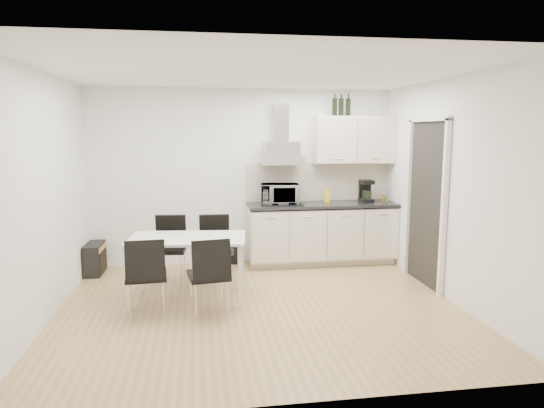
% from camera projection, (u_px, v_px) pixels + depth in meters
% --- Properties ---
extents(ground, '(4.50, 4.50, 0.00)m').
position_uv_depth(ground, '(260.00, 307.00, 5.51)').
color(ground, tan).
rests_on(ground, ground).
extents(wall_back, '(4.50, 0.10, 2.60)m').
position_uv_depth(wall_back, '(243.00, 177.00, 7.27)').
color(wall_back, white).
rests_on(wall_back, ground).
extents(wall_front, '(4.50, 0.10, 2.60)m').
position_uv_depth(wall_front, '(296.00, 230.00, 3.36)').
color(wall_front, white).
rests_on(wall_front, ground).
extents(wall_left, '(0.10, 4.00, 2.60)m').
position_uv_depth(wall_left, '(43.00, 198.00, 4.98)').
color(wall_left, white).
rests_on(wall_left, ground).
extents(wall_right, '(0.10, 4.00, 2.60)m').
position_uv_depth(wall_right, '(451.00, 190.00, 5.65)').
color(wall_right, white).
rests_on(wall_right, ground).
extents(ceiling, '(4.50, 4.50, 0.00)m').
position_uv_depth(ceiling, '(259.00, 72.00, 5.12)').
color(ceiling, white).
rests_on(ceiling, wall_back).
extents(doorway, '(0.08, 1.04, 2.10)m').
position_uv_depth(doorway, '(425.00, 204.00, 6.22)').
color(doorway, white).
rests_on(doorway, ground).
extents(kitchenette, '(2.22, 0.64, 2.52)m').
position_uv_depth(kitchenette, '(324.00, 209.00, 7.25)').
color(kitchenette, beige).
rests_on(kitchenette, ground).
extents(dining_table, '(1.42, 0.92, 0.75)m').
position_uv_depth(dining_table, '(188.00, 244.00, 5.69)').
color(dining_table, white).
rests_on(dining_table, ground).
extents(chair_far_left, '(0.48, 0.54, 0.88)m').
position_uv_depth(chair_far_left, '(169.00, 250.00, 6.33)').
color(chair_far_left, black).
rests_on(chair_far_left, ground).
extents(chair_far_right, '(0.45, 0.51, 0.88)m').
position_uv_depth(chair_far_right, '(215.00, 250.00, 6.36)').
color(chair_far_right, black).
rests_on(chair_far_right, ground).
extents(chair_near_left, '(0.47, 0.53, 0.88)m').
position_uv_depth(chair_near_left, '(146.00, 277.00, 5.17)').
color(chair_near_left, black).
rests_on(chair_near_left, ground).
extents(chair_near_right, '(0.51, 0.56, 0.88)m').
position_uv_depth(chair_near_right, '(209.00, 276.00, 5.19)').
color(chair_near_right, black).
rests_on(chair_near_right, ground).
extents(guitar_amp, '(0.23, 0.52, 0.43)m').
position_uv_depth(guitar_amp, '(95.00, 259.00, 6.77)').
color(guitar_amp, black).
rests_on(guitar_amp, ground).
extents(floor_speaker, '(0.22, 0.20, 0.32)m').
position_uv_depth(floor_speaker, '(231.00, 253.00, 7.31)').
color(floor_speaker, black).
rests_on(floor_speaker, ground).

